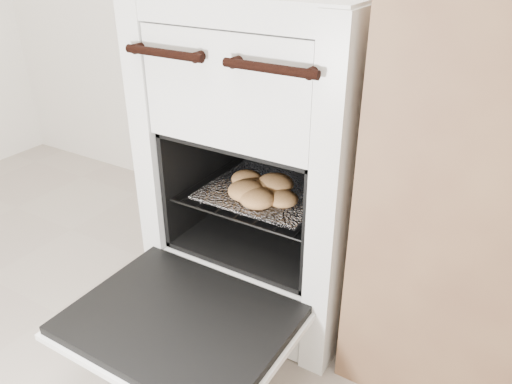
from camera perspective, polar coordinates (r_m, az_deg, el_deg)
stove at (r=1.44m, az=2.92°, el=3.91°), size 0.58×0.64×0.89m
oven_door at (r=1.22m, az=-8.71°, el=-14.53°), size 0.52×0.40×0.04m
oven_rack at (r=1.42m, az=1.61°, el=0.22°), size 0.42×0.40×0.01m
foil_sheet at (r=1.40m, az=1.22°, el=0.12°), size 0.33×0.29×0.01m
baked_rolls at (r=1.35m, az=0.45°, el=0.36°), size 0.26×0.21×0.05m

